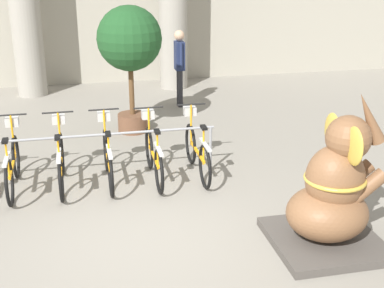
{
  "coord_description": "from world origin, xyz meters",
  "views": [
    {
      "loc": [
        -0.7,
        -5.97,
        3.47
      ],
      "look_at": [
        0.74,
        0.58,
        1.0
      ],
      "focal_mm": 50.0,
      "sensor_mm": 36.0,
      "label": 1
    }
  ],
  "objects_px": {
    "bicycle_1": "(12,164)",
    "potted_tree": "(130,44)",
    "bicycle_4": "(153,154)",
    "elephant_statue": "(333,195)",
    "bicycle_5": "(197,150)",
    "bicycle_2": "(61,160)",
    "person_pedestrian": "(179,61)",
    "bicycle_3": "(108,157)"
  },
  "relations": [
    {
      "from": "elephant_statue",
      "to": "bicycle_1",
      "type": "bearing_deg",
      "value": 147.58
    },
    {
      "from": "bicycle_1",
      "to": "potted_tree",
      "type": "xyz_separation_m",
      "value": [
        2.07,
        2.36,
        1.33
      ]
    },
    {
      "from": "elephant_statue",
      "to": "person_pedestrian",
      "type": "relative_size",
      "value": 1.12
    },
    {
      "from": "bicycle_3",
      "to": "bicycle_5",
      "type": "height_order",
      "value": "same"
    },
    {
      "from": "bicycle_4",
      "to": "elephant_statue",
      "type": "bearing_deg",
      "value": -53.36
    },
    {
      "from": "bicycle_5",
      "to": "elephant_statue",
      "type": "height_order",
      "value": "elephant_statue"
    },
    {
      "from": "bicycle_2",
      "to": "bicycle_3",
      "type": "bearing_deg",
      "value": 0.38
    },
    {
      "from": "elephant_statue",
      "to": "potted_tree",
      "type": "distance_m",
      "value": 5.33
    },
    {
      "from": "bicycle_3",
      "to": "potted_tree",
      "type": "xyz_separation_m",
      "value": [
        0.65,
        2.37,
        1.33
      ]
    },
    {
      "from": "person_pedestrian",
      "to": "potted_tree",
      "type": "distance_m",
      "value": 2.15
    },
    {
      "from": "bicycle_3",
      "to": "potted_tree",
      "type": "bearing_deg",
      "value": 74.65
    },
    {
      "from": "bicycle_1",
      "to": "potted_tree",
      "type": "bearing_deg",
      "value": 48.69
    },
    {
      "from": "bicycle_2",
      "to": "person_pedestrian",
      "type": "height_order",
      "value": "person_pedestrian"
    },
    {
      "from": "bicycle_4",
      "to": "bicycle_3",
      "type": "bearing_deg",
      "value": 175.98
    },
    {
      "from": "person_pedestrian",
      "to": "bicycle_1",
      "type": "bearing_deg",
      "value": -130.27
    },
    {
      "from": "bicycle_5",
      "to": "elephant_statue",
      "type": "distance_m",
      "value": 2.74
    },
    {
      "from": "bicycle_4",
      "to": "potted_tree",
      "type": "bearing_deg",
      "value": 91.44
    },
    {
      "from": "bicycle_2",
      "to": "bicycle_3",
      "type": "height_order",
      "value": "same"
    },
    {
      "from": "bicycle_4",
      "to": "elephant_statue",
      "type": "distance_m",
      "value": 3.07
    },
    {
      "from": "bicycle_4",
      "to": "bicycle_5",
      "type": "relative_size",
      "value": 1.0
    },
    {
      "from": "bicycle_2",
      "to": "elephant_statue",
      "type": "xyz_separation_m",
      "value": [
        3.24,
        -2.5,
        0.25
      ]
    },
    {
      "from": "bicycle_1",
      "to": "person_pedestrian",
      "type": "height_order",
      "value": "person_pedestrian"
    },
    {
      "from": "bicycle_5",
      "to": "bicycle_1",
      "type": "bearing_deg",
      "value": 179.53
    },
    {
      "from": "bicycle_1",
      "to": "elephant_statue",
      "type": "bearing_deg",
      "value": -32.42
    },
    {
      "from": "bicycle_5",
      "to": "potted_tree",
      "type": "xyz_separation_m",
      "value": [
        -0.77,
        2.38,
        1.33
      ]
    },
    {
      "from": "bicycle_1",
      "to": "potted_tree",
      "type": "relative_size",
      "value": 0.7
    },
    {
      "from": "bicycle_1",
      "to": "person_pedestrian",
      "type": "xyz_separation_m",
      "value": [
        3.34,
        3.95,
        0.64
      ]
    },
    {
      "from": "bicycle_1",
      "to": "bicycle_4",
      "type": "xyz_separation_m",
      "value": [
        2.13,
        -0.06,
        0.0
      ]
    },
    {
      "from": "bicycle_2",
      "to": "bicycle_5",
      "type": "bearing_deg",
      "value": -0.22
    },
    {
      "from": "bicycle_1",
      "to": "elephant_statue",
      "type": "distance_m",
      "value": 4.69
    },
    {
      "from": "elephant_statue",
      "to": "potted_tree",
      "type": "relative_size",
      "value": 0.79
    },
    {
      "from": "bicycle_1",
      "to": "potted_tree",
      "type": "distance_m",
      "value": 3.41
    },
    {
      "from": "bicycle_3",
      "to": "bicycle_4",
      "type": "xyz_separation_m",
      "value": [
        0.71,
        -0.05,
        0.0
      ]
    },
    {
      "from": "elephant_statue",
      "to": "bicycle_2",
      "type": "bearing_deg",
      "value": 142.42
    },
    {
      "from": "bicycle_4",
      "to": "bicycle_5",
      "type": "xyz_separation_m",
      "value": [
        0.71,
        0.04,
        0.0
      ]
    },
    {
      "from": "bicycle_2",
      "to": "bicycle_4",
      "type": "height_order",
      "value": "same"
    },
    {
      "from": "bicycle_2",
      "to": "bicycle_4",
      "type": "relative_size",
      "value": 1.0
    },
    {
      "from": "potted_tree",
      "to": "bicycle_3",
      "type": "bearing_deg",
      "value": -105.35
    },
    {
      "from": "bicycle_2",
      "to": "potted_tree",
      "type": "distance_m",
      "value": 3.04
    },
    {
      "from": "bicycle_3",
      "to": "elephant_statue",
      "type": "distance_m",
      "value": 3.57
    },
    {
      "from": "elephant_statue",
      "to": "potted_tree",
      "type": "xyz_separation_m",
      "value": [
        -1.88,
        4.87,
        1.08
      ]
    },
    {
      "from": "elephant_statue",
      "to": "person_pedestrian",
      "type": "height_order",
      "value": "elephant_statue"
    }
  ]
}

